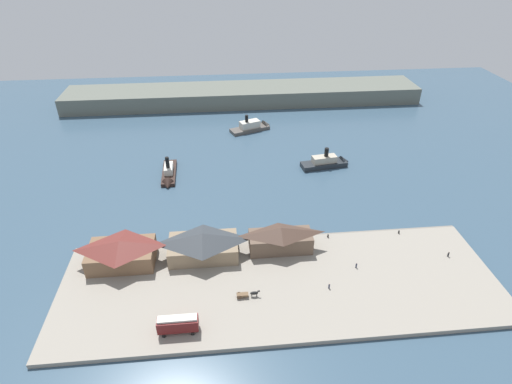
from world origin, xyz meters
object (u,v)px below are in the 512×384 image
ferry_shed_central_terminal (121,252)px  ferry_mid_harbor (328,162)px  mooring_post_east (328,236)px  pedestrian_by_tram (329,286)px  ferry_shed_west_terminal (281,238)px  mooring_post_center_west (399,232)px  street_tram (178,323)px  ferry_departing_north (169,175)px  ferry_shed_east_terminal (203,244)px  horse_cart (247,294)px  pedestrian_near_east_shed (448,254)px  pedestrian_walking_east (356,265)px  ferry_approaching_east (254,127)px

ferry_shed_central_terminal → ferry_mid_harbor: (67.91, 48.80, -3.27)m
mooring_post_east → ferry_shed_central_terminal: bearing=-174.8°
pedestrian_by_tram → ferry_mid_harbor: (15.64, 63.24, -0.31)m
ferry_shed_west_terminal → mooring_post_center_west: 35.83m
street_tram → ferry_mid_harbor: ferry_mid_harbor is taller
ferry_departing_north → ferry_shed_east_terminal: bearing=-73.6°
ferry_shed_west_terminal → ferry_mid_harbor: ferry_shed_west_terminal is taller
street_tram → ferry_mid_harbor: bearing=54.5°
mooring_post_center_west → ferry_departing_north: (-69.79, 40.76, -0.43)m
ferry_shed_central_terminal → mooring_post_east: ferry_shed_central_terminal is taller
mooring_post_east → ferry_departing_north: ferry_departing_north is taller
street_tram → horse_cart: street_tram is taller
street_tram → pedestrian_near_east_shed: (71.17, 17.87, -1.83)m
pedestrian_walking_east → ferry_shed_central_terminal: bearing=172.6°
ferry_shed_central_terminal → ferry_departing_north: size_ratio=0.87×
ferry_approaching_east → ferry_mid_harbor: ferry_mid_harbor is taller
pedestrian_walking_east → pedestrian_near_east_shed: bearing=4.1°
ferry_shed_central_terminal → mooring_post_center_west: bearing=3.7°
ferry_approaching_east → ferry_mid_harbor: 44.16m
ferry_shed_west_terminal → pedestrian_near_east_shed: bearing=-9.5°
ferry_departing_north → ferry_mid_harbor: size_ratio=1.02×
ferry_shed_central_terminal → ferry_shed_west_terminal: bearing=2.0°
ferry_mid_harbor → ferry_departing_north: bearing=-177.1°
ferry_shed_west_terminal → ferry_shed_east_terminal: bearing=-178.4°
ferry_approaching_east → ferry_mid_harbor: bearing=-55.4°
ferry_shed_west_terminal → pedestrian_by_tram: bearing=-58.2°
ferry_shed_central_terminal → pedestrian_by_tram: (52.27, -14.44, -2.95)m
street_tram → pedestrian_walking_east: 47.82m
ferry_shed_west_terminal → ferry_mid_harbor: 53.88m
street_tram → ferry_mid_harbor: size_ratio=0.46×
ferry_shed_east_terminal → mooring_post_center_west: size_ratio=20.85×
pedestrian_near_east_shed → pedestrian_by_tram: bearing=-166.5°
pedestrian_near_east_shed → mooring_post_center_west: (-9.40, 11.00, -0.28)m
ferry_approaching_east → street_tram: bearing=-103.7°
ferry_shed_central_terminal → mooring_post_center_west: size_ratio=19.21×
pedestrian_walking_east → mooring_post_center_west: pedestrian_walking_east is taller
pedestrian_near_east_shed → mooring_post_east: bearing=159.8°
ferry_shed_east_terminal → pedestrian_by_tram: size_ratio=11.90×
pedestrian_walking_east → mooring_post_east: 13.73m
pedestrian_near_east_shed → pedestrian_walking_east: bearing=-175.9°
ferry_shed_central_terminal → ferry_shed_east_terminal: bearing=2.4°
mooring_post_east → mooring_post_center_west: bearing=-0.5°
street_tram → pedestrian_walking_east: bearing=19.6°
ferry_departing_north → ferry_shed_west_terminal: bearing=-52.3°
ferry_approaching_east → pedestrian_walking_east: bearing=-78.8°
ferry_shed_central_terminal → ferry_departing_north: (8.12, 45.73, -3.66)m
street_tram → mooring_post_center_west: size_ratio=9.88×
horse_cart → mooring_post_east: (24.91, 20.47, -0.48)m
pedestrian_by_tram → mooring_post_center_west: size_ratio=1.75×
mooring_post_center_west → ferry_approaching_east: size_ratio=0.05×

